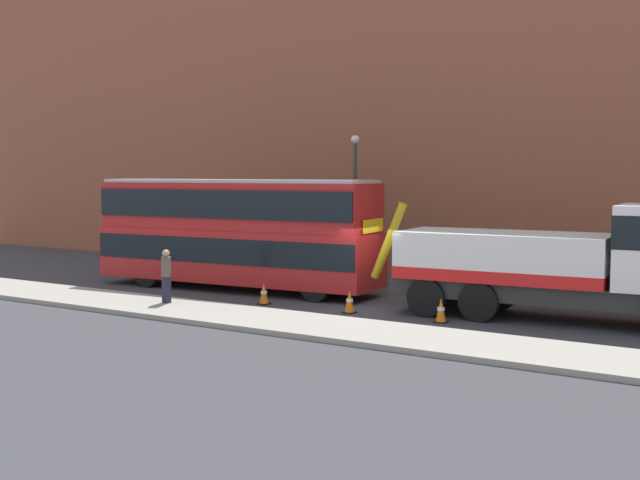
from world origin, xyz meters
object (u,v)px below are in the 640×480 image
object	(u,v)px
pedestrian_onlooker	(166,277)
traffic_cone_near_truck	(441,311)
traffic_cone_midway	(349,302)
double_decker_bus	(236,229)
recovery_tow_truck	(565,261)
traffic_cone_near_bus	(264,294)
street_lamp	(355,193)

from	to	relation	value
pedestrian_onlooker	traffic_cone_near_truck	size ratio (longest dim) A/B	2.38
traffic_cone_midway	traffic_cone_near_truck	size ratio (longest dim) A/B	1.00
double_decker_bus	recovery_tow_truck	bearing A→B (deg)	-3.80
traffic_cone_near_bus	double_decker_bus	bearing A→B (deg)	142.82
recovery_tow_truck	traffic_cone_midway	bearing A→B (deg)	-164.73
recovery_tow_truck	street_lamp	world-z (taller)	street_lamp
double_decker_bus	traffic_cone_near_bus	size ratio (longest dim) A/B	15.50
traffic_cone_near_bus	street_lamp	xyz separation A→B (m)	(-0.89, 7.61, 3.13)
double_decker_bus	pedestrian_onlooker	bearing A→B (deg)	-87.41
traffic_cone_midway	street_lamp	world-z (taller)	street_lamp
traffic_cone_near_truck	traffic_cone_near_bus	bearing A→B (deg)	-178.54
street_lamp	traffic_cone_midway	bearing A→B (deg)	-61.60
double_decker_bus	traffic_cone_near_truck	bearing A→B (deg)	-16.32
double_decker_bus	traffic_cone_near_truck	world-z (taller)	double_decker_bus
double_decker_bus	pedestrian_onlooker	size ratio (longest dim) A/B	6.53
double_decker_bus	traffic_cone_near_truck	distance (m)	9.38
traffic_cone_near_bus	street_lamp	bearing A→B (deg)	96.64
traffic_cone_near_bus	street_lamp	distance (m)	8.27
recovery_tow_truck	traffic_cone_near_truck	xyz separation A→B (m)	(-2.96, -2.00, -1.42)
traffic_cone_midway	traffic_cone_near_truck	distance (m)	2.99
double_decker_bus	pedestrian_onlooker	distance (m)	4.44
traffic_cone_near_bus	traffic_cone_near_truck	xyz separation A→B (m)	(6.17, 0.16, 0.00)
traffic_cone_midway	traffic_cone_near_truck	xyz separation A→B (m)	(2.99, 0.08, 0.00)
traffic_cone_near_truck	street_lamp	bearing A→B (deg)	133.46
pedestrian_onlooker	traffic_cone_near_truck	distance (m)	8.81
recovery_tow_truck	traffic_cone_midway	distance (m)	6.46
pedestrian_onlooker	traffic_cone_midway	xyz separation A→B (m)	(5.50, 2.19, -0.64)
double_decker_bus	traffic_cone_midway	xyz separation A→B (m)	(5.98, -2.04, -1.89)
recovery_tow_truck	street_lamp	bearing A→B (deg)	147.50
pedestrian_onlooker	traffic_cone_midway	size ratio (longest dim) A/B	2.38
recovery_tow_truck	traffic_cone_near_truck	bearing A→B (deg)	-149.95
recovery_tow_truck	pedestrian_onlooker	bearing A→B (deg)	-163.53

